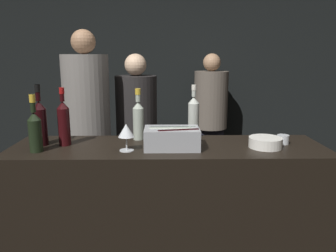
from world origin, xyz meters
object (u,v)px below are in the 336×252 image
(white_wine_bottle, at_px, (194,116))
(red_wine_bottle_tall, at_px, (64,122))
(person_blond_tee, at_px, (137,129))
(person_in_hoodie, at_px, (88,123))
(bowl_white, at_px, (265,142))
(rose_wine_bottle, at_px, (138,118))
(red_wine_bottle_black_foil, at_px, (40,121))
(champagne_bottle, at_px, (35,129))
(wine_glass, at_px, (126,131))
(candle_votive, at_px, (283,139))
(person_grey_polo, at_px, (210,115))
(ice_bin_with_bottles, at_px, (172,137))

(white_wine_bottle, xyz_separation_m, red_wine_bottle_tall, (-0.82, -0.18, -0.00))
(person_blond_tee, bearing_deg, person_in_hoodie, 92.93)
(bowl_white, xyz_separation_m, rose_wine_bottle, (-0.78, 0.21, 0.11))
(white_wine_bottle, relative_size, red_wine_bottle_black_foil, 0.95)
(white_wine_bottle, bearing_deg, champagne_bottle, -161.11)
(wine_glass, distance_m, person_in_hoodie, 1.16)
(candle_votive, distance_m, red_wine_bottle_tall, 1.38)
(red_wine_bottle_black_foil, bearing_deg, bowl_white, -3.21)
(person_in_hoodie, distance_m, person_blond_tee, 0.53)
(rose_wine_bottle, xyz_separation_m, champagne_bottle, (-0.57, -0.28, -0.01))
(white_wine_bottle, distance_m, red_wine_bottle_tall, 0.84)
(red_wine_bottle_black_foil, xyz_separation_m, person_in_hoodie, (0.08, 0.92, -0.20))
(rose_wine_bottle, distance_m, person_grey_polo, 2.01)
(bowl_white, height_order, rose_wine_bottle, rose_wine_bottle)
(bowl_white, relative_size, rose_wine_bottle, 0.59)
(white_wine_bottle, bearing_deg, person_in_hoodie, 140.31)
(red_wine_bottle_black_foil, bearing_deg, champagne_bottle, -81.59)
(white_wine_bottle, height_order, red_wine_bottle_black_foil, red_wine_bottle_black_foil)
(rose_wine_bottle, bearing_deg, candle_votive, -8.01)
(white_wine_bottle, height_order, champagne_bottle, white_wine_bottle)
(ice_bin_with_bottles, relative_size, red_wine_bottle_black_foil, 0.87)
(rose_wine_bottle, xyz_separation_m, person_grey_polo, (0.75, 1.84, -0.31))
(candle_votive, bearing_deg, person_in_hoodie, 147.64)
(red_wine_bottle_tall, xyz_separation_m, champagne_bottle, (-0.12, -0.14, -0.02))
(candle_votive, xyz_separation_m, rose_wine_bottle, (-0.92, 0.13, 0.11))
(wine_glass, bearing_deg, champagne_bottle, -178.81)
(white_wine_bottle, height_order, rose_wine_bottle, white_wine_bottle)
(person_blond_tee, height_order, person_grey_polo, person_grey_polo)
(white_wine_bottle, height_order, person_in_hoodie, person_in_hoodie)
(ice_bin_with_bottles, relative_size, person_blond_tee, 0.20)
(bowl_white, bearing_deg, person_in_hoodie, 142.72)
(wine_glass, xyz_separation_m, person_blond_tee, (-0.05, 1.34, -0.29))
(ice_bin_with_bottles, xyz_separation_m, champagne_bottle, (-0.79, -0.06, 0.06))
(red_wine_bottle_tall, bearing_deg, rose_wine_bottle, 16.76)
(bowl_white, distance_m, white_wine_bottle, 0.50)
(bowl_white, xyz_separation_m, person_blond_tee, (-0.88, 1.28, -0.21))
(ice_bin_with_bottles, distance_m, white_wine_bottle, 0.32)
(candle_votive, bearing_deg, red_wine_bottle_tall, -179.76)
(wine_glass, distance_m, champagne_bottle, 0.52)
(rose_wine_bottle, bearing_deg, red_wine_bottle_tall, -163.24)
(bowl_white, height_order, candle_votive, bowl_white)
(red_wine_bottle_black_foil, bearing_deg, person_grey_polo, 55.75)
(person_blond_tee, distance_m, person_grey_polo, 1.14)
(white_wine_bottle, bearing_deg, ice_bin_with_bottles, -119.44)
(champagne_bottle, bearing_deg, bowl_white, 2.83)
(bowl_white, relative_size, candle_votive, 2.68)
(white_wine_bottle, relative_size, person_grey_polo, 0.22)
(candle_votive, height_order, red_wine_bottle_black_foil, red_wine_bottle_black_foil)
(bowl_white, distance_m, person_blond_tee, 1.57)
(white_wine_bottle, bearing_deg, rose_wine_bottle, -172.92)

